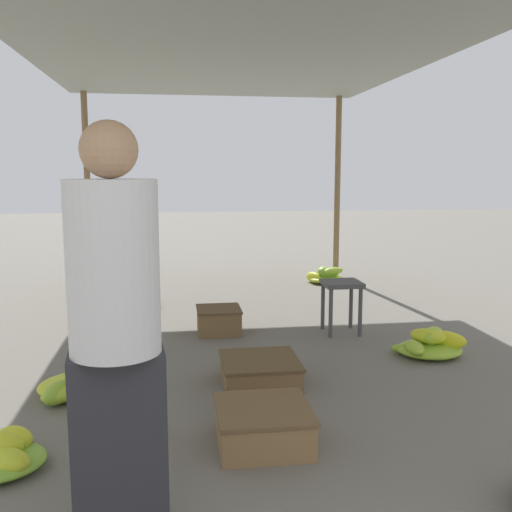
% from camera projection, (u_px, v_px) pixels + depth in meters
% --- Properties ---
extents(canopy_post_back_left, '(0.08, 0.08, 2.49)m').
position_uv_depth(canopy_post_back_left, '(88.00, 189.00, 7.45)').
color(canopy_post_back_left, olive).
rests_on(canopy_post_back_left, ground).
extents(canopy_post_back_right, '(0.08, 0.08, 2.49)m').
position_uv_depth(canopy_post_back_right, '(337.00, 188.00, 7.92)').
color(canopy_post_back_right, olive).
rests_on(canopy_post_back_right, ground).
extents(canopy_tarp, '(3.77, 6.59, 0.04)m').
position_uv_depth(canopy_tarp, '(244.00, 38.00, 4.47)').
color(canopy_tarp, '#9EA399').
rests_on(canopy_tarp, canopy_post_front_left).
extents(vendor_foreground, '(0.39, 0.38, 1.65)m').
position_uv_depth(vendor_foreground, '(115.00, 330.00, 2.20)').
color(vendor_foreground, '#2D2D33').
rests_on(vendor_foreground, ground).
extents(stool, '(0.34, 0.34, 0.48)m').
position_uv_depth(stool, '(341.00, 292.00, 5.18)').
color(stool, '#4C4C4C').
rests_on(stool, ground).
extents(banana_pile_left_1, '(0.69, 0.52, 0.17)m').
position_uv_depth(banana_pile_left_1, '(133.00, 303.00, 6.14)').
color(banana_pile_left_1, '#86BA34').
rests_on(banana_pile_left_1, ground).
extents(banana_pile_left_2, '(0.60, 0.59, 0.21)m').
position_uv_depth(banana_pile_left_2, '(80.00, 384.00, 3.77)').
color(banana_pile_left_2, '#93BF32').
rests_on(banana_pile_left_2, ground).
extents(banana_pile_right_0, '(0.60, 0.46, 0.22)m').
position_uv_depth(banana_pile_right_0, '(430.00, 344.00, 4.58)').
color(banana_pile_right_0, '#ACC92D').
rests_on(banana_pile_right_0, ground).
extents(banana_pile_right_1, '(0.52, 0.48, 0.22)m').
position_uv_depth(banana_pile_right_1, '(325.00, 276.00, 7.58)').
color(banana_pile_right_1, '#96C031').
rests_on(banana_pile_right_1, ground).
extents(crate_near, '(0.40, 0.40, 0.23)m').
position_uv_depth(crate_near, '(219.00, 320.00, 5.22)').
color(crate_near, brown).
rests_on(crate_near, ground).
extents(crate_mid, '(0.50, 0.50, 0.21)m').
position_uv_depth(crate_mid, '(263.00, 425.00, 3.07)').
color(crate_mid, olive).
rests_on(crate_mid, ground).
extents(crate_far, '(0.53, 0.53, 0.18)m').
position_uv_depth(crate_far, '(260.00, 371.00, 3.97)').
color(crate_far, brown).
rests_on(crate_far, ground).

